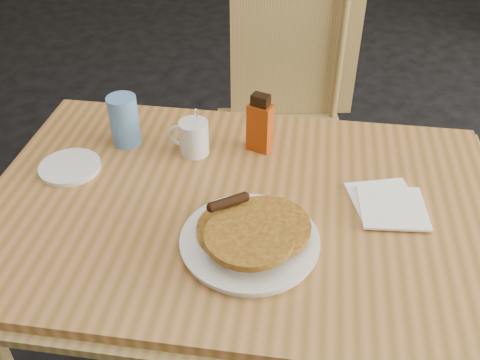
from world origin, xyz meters
name	(u,v)px	position (x,y,z in m)	size (l,w,h in m)	color
main_table	(240,216)	(0.00, 0.07, 0.71)	(1.28, 0.92, 0.75)	#AC6E3D
chair_main_far	(287,103)	(0.00, 0.81, 0.60)	(0.55, 0.55, 1.00)	#9B8449
pancake_plate	(250,236)	(0.06, -0.06, 0.77)	(0.29, 0.29, 0.09)	silver
coffee_mug	(193,137)	(-0.16, 0.24, 0.80)	(0.11, 0.07, 0.14)	silver
syrup_bottle	(260,125)	(0.00, 0.29, 0.82)	(0.07, 0.05, 0.16)	maroon
napkin_stack	(388,204)	(0.33, 0.13, 0.76)	(0.20, 0.21, 0.01)	white
blue_tumbler	(124,120)	(-0.34, 0.24, 0.82)	(0.08, 0.08, 0.13)	#5184C0
side_saucer	(70,167)	(-0.43, 0.10, 0.76)	(0.15, 0.15, 0.01)	silver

